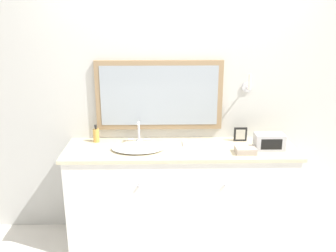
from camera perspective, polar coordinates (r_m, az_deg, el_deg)
The scene contains 8 objects.
wall_back at distance 3.44m, azimuth 1.67°, elevation 4.09°, with size 8.00×0.18×2.55m.
vanity_counter at distance 3.44m, azimuth 1.88°, elevation -10.50°, with size 2.01×0.56×0.92m.
sink_basin at distance 3.22m, azimuth -4.59°, elevation -3.20°, with size 0.45×0.36×0.20m.
soap_bottle at distance 3.43m, azimuth -10.89°, elevation -1.37°, with size 0.06×0.06×0.16m.
appliance_box at distance 3.31m, azimuth 15.18°, elevation -2.32°, with size 0.25×0.14×0.14m.
picture_frame at distance 3.45m, azimuth 10.97°, elevation -1.25°, with size 0.12×0.01×0.13m.
hand_towel_near_sink at distance 3.19m, azimuth 11.73°, elevation -3.63°, with size 0.17×0.13×0.05m.
metal_tray at distance 3.34m, azimuth 3.62°, elevation -2.67°, with size 0.16×0.12×0.01m.
Camera 1 is at (-0.18, -2.74, 2.07)m, focal length 40.00 mm.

